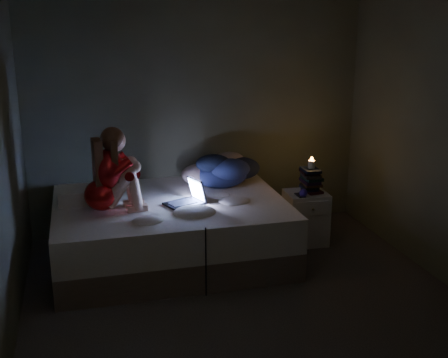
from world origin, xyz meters
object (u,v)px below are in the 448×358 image
object	(u,v)px
laptop	(184,192)
phone	(301,195)
woman	(100,171)
nightstand	(305,218)
candle	(312,164)
bed	(171,230)

from	to	relation	value
laptop	phone	size ratio (longest dim) A/B	2.48
woman	nightstand	bearing A→B (deg)	-0.06
woman	phone	bearing A→B (deg)	-2.39
woman	candle	bearing A→B (deg)	0.29
laptop	phone	distance (m)	1.22
nightstand	phone	world-z (taller)	phone
bed	woman	distance (m)	0.94
woman	laptop	size ratio (longest dim) A/B	2.23
woman	nightstand	xyz separation A→B (m)	(2.05, 0.22, -0.71)
candle	phone	distance (m)	0.34
bed	woman	bearing A→B (deg)	-165.15
laptop	phone	xyz separation A→B (m)	(1.20, 0.10, -0.16)
nightstand	candle	size ratio (longest dim) A/B	6.84
laptop	nightstand	bearing A→B (deg)	-13.81
phone	laptop	bearing A→B (deg)	-179.88
woman	candle	world-z (taller)	woman
bed	laptop	distance (m)	0.45
bed	candle	bearing A→B (deg)	2.62
bed	woman	size ratio (longest dim) A/B	2.79
nightstand	woman	bearing A→B (deg)	-171.35
laptop	nightstand	world-z (taller)	laptop
bed	candle	world-z (taller)	candle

